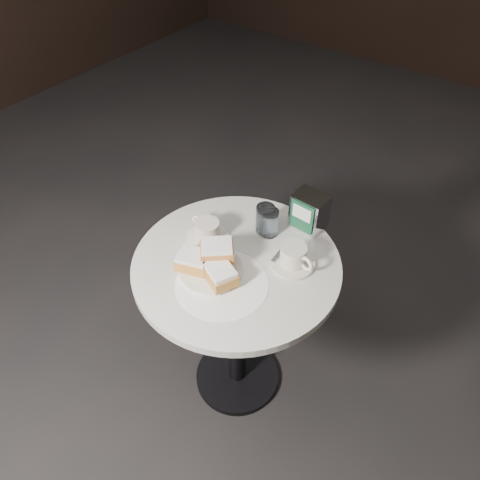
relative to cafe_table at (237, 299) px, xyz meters
name	(u,v)px	position (x,y,z in m)	size (l,w,h in m)	color
ground	(237,377)	(0.00, 0.00, -0.55)	(7.00, 7.00, 0.00)	black
cafe_table	(237,299)	(0.00, 0.00, 0.00)	(0.70, 0.70, 0.74)	black
sugar_spill	(222,284)	(0.02, -0.11, 0.20)	(0.30, 0.30, 0.00)	white
beignet_plate	(210,264)	(-0.04, -0.09, 0.24)	(0.23, 0.21, 0.10)	silver
coffee_cup_left	(207,232)	(-0.15, 0.03, 0.23)	(0.18, 0.18, 0.08)	silver
coffee_cup_right	(293,257)	(0.16, 0.10, 0.23)	(0.18, 0.18, 0.08)	beige
water_glass_left	(265,219)	(-0.01, 0.19, 0.25)	(0.07, 0.07, 0.11)	silver
water_glass_right	(269,223)	(0.01, 0.18, 0.25)	(0.08, 0.08, 0.10)	silver
napkin_dispenser	(309,211)	(0.10, 0.30, 0.27)	(0.12, 0.10, 0.13)	silver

